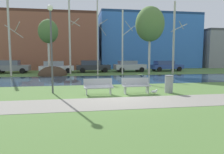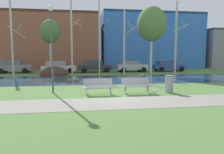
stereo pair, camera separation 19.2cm
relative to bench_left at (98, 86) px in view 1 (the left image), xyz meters
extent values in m
plane|color=#517538|center=(1.07, 9.50, -0.47)|extent=(120.00, 120.00, 0.00)
cube|color=gray|center=(1.07, -2.13, -0.47)|extent=(60.00, 2.38, 0.01)
cube|color=#2D475B|center=(1.07, 7.10, -0.47)|extent=(80.00, 6.80, 0.01)
ellipsoid|color=#423021|center=(-3.87, 11.72, -0.47)|extent=(3.13, 3.05, 1.97)
cube|color=#9EA0A3|center=(0.00, -0.09, -0.02)|extent=(1.62, 0.54, 0.15)
cube|color=#9EA0A3|center=(-0.01, 0.18, 0.20)|extent=(1.60, 0.14, 0.40)
cube|color=#9EA0A3|center=(-0.65, -0.06, -0.25)|extent=(0.06, 0.43, 0.45)
cube|color=#9EA0A3|center=(0.66, -0.01, -0.25)|extent=(0.06, 0.43, 0.45)
cylinder|color=#9EA0A3|center=(-0.65, -0.10, 0.12)|extent=(0.05, 0.28, 0.04)
cylinder|color=#9EA0A3|center=(0.66, -0.05, 0.12)|extent=(0.05, 0.28, 0.04)
cube|color=#9EA0A3|center=(2.14, -0.09, -0.02)|extent=(1.62, 0.54, 0.05)
cube|color=#9EA0A3|center=(2.13, 0.18, 0.20)|extent=(1.60, 0.14, 0.40)
cube|color=#9EA0A3|center=(1.48, -0.06, -0.25)|extent=(0.06, 0.43, 0.45)
cube|color=#9EA0A3|center=(2.79, -0.01, -0.25)|extent=(0.06, 0.43, 0.45)
cylinder|color=#9EA0A3|center=(1.48, -0.10, 0.12)|extent=(0.05, 0.28, 0.04)
cylinder|color=#9EA0A3|center=(2.80, -0.05, 0.12)|extent=(0.05, 0.28, 0.04)
cylinder|color=gray|center=(4.08, -0.03, 0.03)|extent=(0.46, 0.46, 1.00)
torus|color=#545557|center=(4.08, -0.03, 0.50)|extent=(0.48, 0.48, 0.04)
ellipsoid|color=white|center=(3.09, -0.28, -0.35)|extent=(0.36, 0.16, 0.16)
sphere|color=white|center=(3.25, -0.28, -0.27)|extent=(0.12, 0.12, 0.12)
cone|color=gold|center=(3.32, -0.28, -0.27)|extent=(0.06, 0.04, 0.04)
cylinder|color=gold|center=(3.11, -0.31, -0.42)|extent=(0.01, 0.01, 0.10)
cylinder|color=gold|center=(3.11, -0.24, -0.42)|extent=(0.01, 0.01, 0.10)
cylinder|color=#4C4C51|center=(-2.54, 0.84, 1.82)|extent=(0.10, 0.10, 4.59)
sphere|color=white|center=(-2.54, 0.84, 4.27)|extent=(0.32, 0.32, 0.32)
cylinder|color=#BCB7A8|center=(-8.08, 11.58, 3.40)|extent=(0.21, 0.21, 7.75)
cylinder|color=#BCB7A8|center=(-7.39, 12.05, 4.68)|extent=(0.90, 1.27, 0.88)
cylinder|color=#BCB7A8|center=(-7.34, 10.82, 4.03)|extent=(1.38, 1.34, 1.13)
cylinder|color=beige|center=(-4.37, 12.71, 2.60)|extent=(0.24, 0.24, 6.15)
ellipsoid|color=#4C7038|center=(-4.37, 12.71, 4.32)|extent=(2.17, 2.17, 2.60)
cylinder|color=beige|center=(-2.04, 12.61, 3.68)|extent=(0.21, 0.21, 8.30)
cylinder|color=beige|center=(-1.41, 13.04, 5.49)|extent=(0.88, 1.24, 0.60)
cylinder|color=beige|center=(-1.45, 12.01, 5.19)|extent=(1.22, 1.19, 0.52)
cylinder|color=#BCB7A8|center=(1.01, 11.68, 3.68)|extent=(0.15, 0.15, 8.30)
cylinder|color=#BCB7A8|center=(1.65, 12.12, 5.36)|extent=(0.89, 1.27, 0.50)
cylinder|color=#BCB7A8|center=(1.52, 11.14, 4.33)|extent=(0.90, 0.88, 0.95)
cylinder|color=beige|center=(3.82, 11.66, 3.12)|extent=(0.17, 0.17, 7.17)
cylinder|color=beige|center=(4.66, 12.24, 4.51)|extent=(1.09, 1.55, 0.96)
cylinder|color=beige|center=(4.41, 11.05, 4.83)|extent=(1.12, 1.09, 0.93)
cylinder|color=beige|center=(6.89, 11.38, 3.15)|extent=(0.25, 0.25, 7.25)
ellipsoid|color=#567A3D|center=(6.89, 11.38, 5.18)|extent=(3.25, 3.25, 3.89)
cylinder|color=#BCB7A8|center=(9.99, 11.78, 3.72)|extent=(0.24, 0.24, 8.38)
cylinder|color=#BCB7A8|center=(10.90, 12.39, 4.98)|extent=(1.25, 1.78, 0.79)
cylinder|color=#BCB7A8|center=(10.57, 11.19, 5.13)|extent=(1.16, 1.13, 0.75)
cube|color=slate|center=(-9.13, 15.43, 0.18)|extent=(4.15, 2.01, 0.66)
cube|color=slate|center=(-9.46, 15.42, 0.80)|extent=(2.35, 1.71, 0.59)
cylinder|color=black|center=(-7.83, 16.41, -0.15)|extent=(0.65, 0.25, 0.64)
cylinder|color=black|center=(-7.75, 14.58, -0.15)|extent=(0.65, 0.25, 0.64)
cylinder|color=black|center=(-10.52, 16.29, -0.15)|extent=(0.65, 0.25, 0.64)
cube|color=silver|center=(-3.76, 14.85, 0.12)|extent=(4.17, 1.97, 0.55)
cube|color=#949AAC|center=(-4.09, 14.84, 0.70)|extent=(2.36, 1.68, 0.59)
cylinder|color=black|center=(-2.46, 15.81, -0.15)|extent=(0.65, 0.25, 0.64)
cylinder|color=black|center=(-2.37, 14.02, -0.15)|extent=(0.65, 0.25, 0.64)
cylinder|color=black|center=(-5.15, 15.69, -0.15)|extent=(0.65, 0.25, 0.64)
cylinder|color=black|center=(-5.07, 13.90, -0.15)|extent=(0.65, 0.25, 0.64)
cube|color=#282B30|center=(0.73, 15.27, 0.16)|extent=(4.36, 2.01, 0.62)
cube|color=#2F3648|center=(0.39, 15.26, 0.76)|extent=(2.47, 1.71, 0.58)
cylinder|color=black|center=(2.10, 16.24, -0.15)|extent=(0.65, 0.25, 0.64)
cylinder|color=black|center=(2.18, 14.43, -0.15)|extent=(0.65, 0.25, 0.64)
cylinder|color=black|center=(-0.72, 16.11, -0.15)|extent=(0.65, 0.25, 0.64)
cylinder|color=black|center=(-0.64, 14.30, -0.15)|extent=(0.65, 0.25, 0.64)
cube|color=#B2B5BC|center=(5.57, 15.18, 0.18)|extent=(4.12, 2.05, 0.66)
cube|color=gray|center=(5.24, 15.17, 0.75)|extent=(2.34, 1.75, 0.48)
cylinder|color=black|center=(6.86, 16.18, -0.15)|extent=(0.65, 0.25, 0.64)
cylinder|color=black|center=(6.94, 14.31, -0.15)|extent=(0.65, 0.25, 0.64)
cylinder|color=black|center=(4.19, 16.06, -0.15)|extent=(0.65, 0.25, 0.64)
cylinder|color=black|center=(4.28, 14.19, -0.15)|extent=(0.65, 0.25, 0.64)
cube|color=#2D4793|center=(10.87, 15.57, 0.13)|extent=(4.46, 2.01, 0.56)
cube|color=#32457F|center=(10.52, 15.55, 0.68)|extent=(2.52, 1.70, 0.55)
cylinder|color=black|center=(12.27, 16.54, -0.15)|extent=(0.65, 0.25, 0.64)
cylinder|color=black|center=(12.35, 14.73, -0.15)|extent=(0.65, 0.25, 0.64)
cylinder|color=black|center=(9.38, 16.40, -0.15)|extent=(0.65, 0.25, 0.64)
cylinder|color=black|center=(9.46, 14.59, -0.15)|extent=(0.65, 0.25, 0.64)
cube|color=brown|center=(-6.86, 23.55, 3.68)|extent=(17.32, 7.60, 8.31)
cube|color=#4E2C21|center=(-6.86, 23.55, 8.03)|extent=(17.32, 7.60, 0.40)
cube|color=#3870C6|center=(11.14, 24.24, 4.00)|extent=(17.33, 6.48, 8.94)
cube|color=navy|center=(11.14, 24.24, 8.67)|extent=(17.33, 6.48, 0.40)
cube|color=gray|center=(25.90, 24.05, 2.70)|extent=(10.62, 7.44, 6.34)
cube|color=#48484B|center=(25.90, 24.05, 6.06)|extent=(10.62, 7.44, 0.40)
camera|label=1|loc=(-1.01, -11.02, 1.66)|focal=32.67mm
camera|label=2|loc=(-0.82, -11.04, 1.66)|focal=32.67mm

